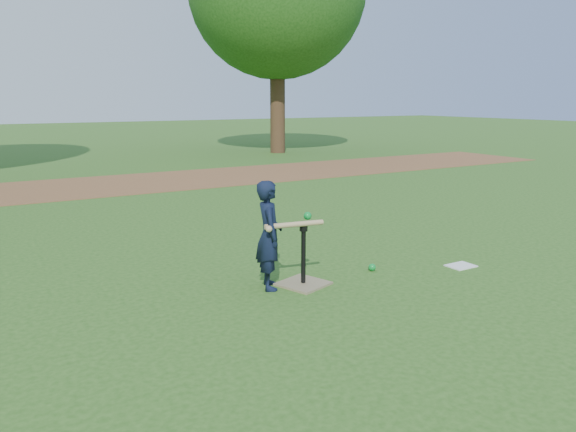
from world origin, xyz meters
TOP-DOWN VIEW (x-y plane):
  - ground at (0.00, 0.00)m, footprint 80.00×80.00m
  - dirt_strip at (0.00, 7.50)m, footprint 24.00×3.00m
  - child at (-0.42, -0.03)m, footprint 0.38×0.45m
  - wiffle_ball_ground at (0.79, -0.11)m, footprint 0.08×0.08m
  - clipboard at (1.75, -0.49)m, footprint 0.30×0.23m
  - batting_tee at (-0.09, -0.12)m, footprint 0.55×0.55m
  - swing_action at (-0.21, -0.14)m, footprint 0.63×0.16m

SIDE VIEW (x-z plane):
  - ground at x=0.00m, z-range 0.00..0.00m
  - dirt_strip at x=0.00m, z-range 0.00..0.01m
  - clipboard at x=1.75m, z-range 0.00..0.01m
  - wiffle_ball_ground at x=0.79m, z-range 0.00..0.08m
  - batting_tee at x=-0.09m, z-range -0.20..0.42m
  - child at x=-0.42m, z-range 0.00..1.07m
  - swing_action at x=-0.21m, z-range 0.58..0.71m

